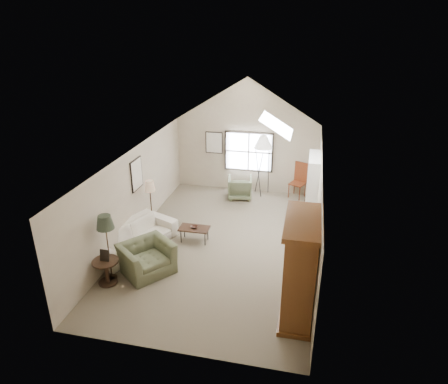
% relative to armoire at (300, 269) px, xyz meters
% --- Properties ---
extents(room_shell, '(5.01, 8.01, 4.00)m').
position_rel_armoire_xyz_m(room_shell, '(-2.18, 2.40, 2.11)').
color(room_shell, '#746A53').
rests_on(room_shell, ground).
extents(window, '(1.72, 0.08, 1.42)m').
position_rel_armoire_xyz_m(window, '(-2.08, 6.36, 0.35)').
color(window, black).
rests_on(window, room_shell).
extents(skylight, '(0.80, 1.20, 0.52)m').
position_rel_armoire_xyz_m(skylight, '(-0.88, 3.30, 2.12)').
color(skylight, white).
rests_on(skylight, room_shell).
extents(wall_art, '(1.97, 3.71, 0.88)m').
position_rel_armoire_xyz_m(wall_art, '(-4.06, 4.34, 0.63)').
color(wall_art, black).
rests_on(wall_art, room_shell).
extents(armoire, '(0.60, 1.50, 2.20)m').
position_rel_armoire_xyz_m(armoire, '(0.00, 0.00, 0.00)').
color(armoire, brown).
rests_on(armoire, ground).
extents(tv_alcove, '(0.32, 1.30, 2.10)m').
position_rel_armoire_xyz_m(tv_alcove, '(0.16, 4.00, 0.05)').
color(tv_alcove, white).
rests_on(tv_alcove, ground).
extents(media_console, '(0.34, 1.18, 0.60)m').
position_rel_armoire_xyz_m(media_console, '(0.14, 4.00, -0.80)').
color(media_console, '#382316').
rests_on(media_console, ground).
extents(tv_panel, '(0.05, 0.90, 0.55)m').
position_rel_armoire_xyz_m(tv_panel, '(0.14, 4.00, -0.18)').
color(tv_panel, black).
rests_on(tv_panel, media_console).
extents(sofa, '(1.80, 2.61, 0.71)m').
position_rel_armoire_xyz_m(sofa, '(-4.38, 1.71, -0.74)').
color(sofa, silver).
rests_on(sofa, ground).
extents(armchair_near, '(1.54, 1.56, 0.76)m').
position_rel_armoire_xyz_m(armchair_near, '(-3.64, 0.74, -0.72)').
color(armchair_near, '#606848').
rests_on(armchair_near, ground).
extents(armchair_far, '(0.93, 0.95, 0.75)m').
position_rel_armoire_xyz_m(armchair_far, '(-2.24, 5.63, -0.72)').
color(armchair_far, '#5B6043').
rests_on(armchair_far, ground).
extents(coffee_table, '(0.83, 0.46, 0.42)m').
position_rel_armoire_xyz_m(coffee_table, '(-2.93, 2.41, -0.89)').
color(coffee_table, '#311B14').
rests_on(coffee_table, ground).
extents(bowl, '(0.20, 0.20, 0.05)m').
position_rel_armoire_xyz_m(bowl, '(-2.93, 2.41, -0.65)').
color(bowl, '#3A2017').
rests_on(bowl, coffee_table).
extents(side_table, '(0.80, 0.80, 0.61)m').
position_rel_armoire_xyz_m(side_table, '(-4.38, 0.11, -0.79)').
color(side_table, '#342115').
rests_on(side_table, ground).
extents(side_chair, '(0.63, 0.63, 1.23)m').
position_rel_armoire_xyz_m(side_chair, '(-0.31, 6.10, -0.49)').
color(side_chair, brown).
rests_on(side_chair, ground).
extents(tripod_lamp, '(0.79, 0.79, 2.17)m').
position_rel_armoire_xyz_m(tripod_lamp, '(-1.55, 6.10, -0.01)').
color(tripod_lamp, white).
rests_on(tripod_lamp, ground).
extents(dark_lamp, '(0.53, 0.53, 1.70)m').
position_rel_armoire_xyz_m(dark_lamp, '(-4.38, 0.31, -0.25)').
color(dark_lamp, '#242B1E').
rests_on(dark_lamp, ground).
extents(tan_lamp, '(0.40, 0.40, 1.53)m').
position_rel_armoire_xyz_m(tan_lamp, '(-4.38, 2.91, -0.34)').
color(tan_lamp, tan).
rests_on(tan_lamp, ground).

